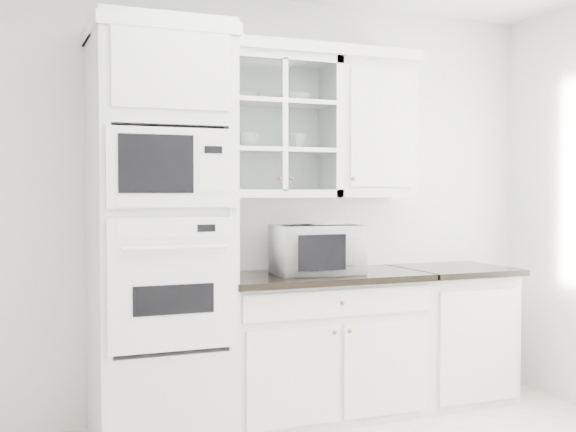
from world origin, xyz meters
name	(u,v)px	position (x,y,z in m)	size (l,w,h in m)	color
room_shell	(355,122)	(0.00, 0.43, 1.78)	(4.00, 3.50, 2.70)	white
oven_column	(160,233)	(-0.75, 1.42, 1.20)	(0.76, 0.68, 2.40)	silver
base_cabinet_run	(320,344)	(0.28, 1.45, 0.46)	(1.32, 0.67, 0.92)	silver
extra_base_cabinet	(451,332)	(1.28, 1.45, 0.46)	(0.72, 0.67, 0.92)	silver
upper_cabinet_glass	(275,127)	(0.03, 1.58, 1.85)	(0.80, 0.33, 0.90)	silver
upper_cabinet_solid	(369,130)	(0.71, 1.58, 1.85)	(0.55, 0.33, 0.90)	silver
crown_molding	(261,48)	(-0.07, 1.56, 2.33)	(2.14, 0.38, 0.07)	white
countertop_microwave	(316,249)	(0.24, 1.41, 1.07)	(0.53, 0.44, 0.31)	white
bowl_a	(245,97)	(-0.17, 1.60, 2.03)	(0.20, 0.20, 0.05)	white
bowl_b	(296,98)	(0.18, 1.60, 2.04)	(0.19, 0.19, 0.06)	white
cup_a	(249,140)	(-0.15, 1.58, 1.76)	(0.12, 0.12, 0.10)	white
cup_b	(297,142)	(0.18, 1.58, 1.76)	(0.11, 0.11, 0.10)	white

